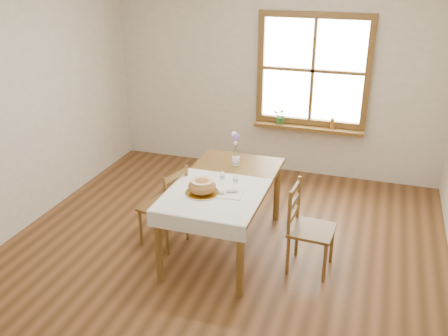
# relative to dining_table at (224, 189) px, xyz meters

# --- Properties ---
(ground) EXTENTS (5.00, 5.00, 0.00)m
(ground) POSITION_rel_dining_table_xyz_m (0.00, -0.30, -0.66)
(ground) COLOR brown
(ground) RESTS_ON ground
(room_walls) EXTENTS (4.60, 5.10, 2.65)m
(room_walls) POSITION_rel_dining_table_xyz_m (0.00, -0.30, 1.04)
(room_walls) COLOR beige
(room_walls) RESTS_ON ground
(window) EXTENTS (1.46, 0.08, 1.46)m
(window) POSITION_rel_dining_table_xyz_m (0.50, 2.17, 0.79)
(window) COLOR brown
(window) RESTS_ON ground
(window_sill) EXTENTS (1.46, 0.20, 0.05)m
(window_sill) POSITION_rel_dining_table_xyz_m (0.50, 2.10, 0.03)
(window_sill) COLOR brown
(window_sill) RESTS_ON ground
(dining_table) EXTENTS (0.90, 1.60, 0.75)m
(dining_table) POSITION_rel_dining_table_xyz_m (0.00, 0.00, 0.00)
(dining_table) COLOR brown
(dining_table) RESTS_ON ground
(table_linen) EXTENTS (0.91, 0.99, 0.01)m
(table_linen) POSITION_rel_dining_table_xyz_m (0.00, -0.30, 0.09)
(table_linen) COLOR white
(table_linen) RESTS_ON dining_table
(chair_left) EXTENTS (0.51, 0.50, 0.87)m
(chair_left) POSITION_rel_dining_table_xyz_m (-0.63, -0.12, -0.23)
(chair_left) COLOR brown
(chair_left) RESTS_ON ground
(chair_right) EXTENTS (0.45, 0.44, 0.88)m
(chair_right) POSITION_rel_dining_table_xyz_m (0.91, -0.11, -0.23)
(chair_right) COLOR brown
(chair_right) RESTS_ON ground
(bread_plate) EXTENTS (0.37, 0.37, 0.02)m
(bread_plate) POSITION_rel_dining_table_xyz_m (-0.11, -0.33, 0.10)
(bread_plate) COLOR white
(bread_plate) RESTS_ON table_linen
(bread_loaf) EXTENTS (0.26, 0.26, 0.14)m
(bread_loaf) POSITION_rel_dining_table_xyz_m (-0.11, -0.33, 0.18)
(bread_loaf) COLOR olive
(bread_loaf) RESTS_ON bread_plate
(egg_napkin) EXTENTS (0.28, 0.24, 0.01)m
(egg_napkin) POSITION_rel_dining_table_xyz_m (0.13, -0.27, 0.10)
(egg_napkin) COLOR white
(egg_napkin) RESTS_ON table_linen
(eggs) EXTENTS (0.22, 0.20, 0.04)m
(eggs) POSITION_rel_dining_table_xyz_m (0.13, -0.27, 0.13)
(eggs) COLOR white
(eggs) RESTS_ON egg_napkin
(salt_shaker) EXTENTS (0.06, 0.06, 0.09)m
(salt_shaker) POSITION_rel_dining_table_xyz_m (-0.02, 0.01, 0.14)
(salt_shaker) COLOR white
(salt_shaker) RESTS_ON table_linen
(pepper_shaker) EXTENTS (0.06, 0.06, 0.10)m
(pepper_shaker) POSITION_rel_dining_table_xyz_m (0.12, -0.02, 0.14)
(pepper_shaker) COLOR white
(pepper_shaker) RESTS_ON table_linen
(flower_vase) EXTENTS (0.11, 0.11, 0.09)m
(flower_vase) POSITION_rel_dining_table_xyz_m (-0.01, 0.43, 0.13)
(flower_vase) COLOR white
(flower_vase) RESTS_ON dining_table
(lavender_bouquet) EXTENTS (0.15, 0.15, 0.27)m
(lavender_bouquet) POSITION_rel_dining_table_xyz_m (-0.01, 0.43, 0.31)
(lavender_bouquet) COLOR #735A9F
(lavender_bouquet) RESTS_ON flower_vase
(potted_plant) EXTENTS (0.24, 0.26, 0.17)m
(potted_plant) POSITION_rel_dining_table_xyz_m (0.12, 2.10, 0.14)
(potted_plant) COLOR #2C6A2A
(potted_plant) RESTS_ON window_sill
(amber_bottle) EXTENTS (0.06, 0.06, 0.15)m
(amber_bottle) POSITION_rel_dining_table_xyz_m (0.81, 2.10, 0.12)
(amber_bottle) COLOR #A45F1E
(amber_bottle) RESTS_ON window_sill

